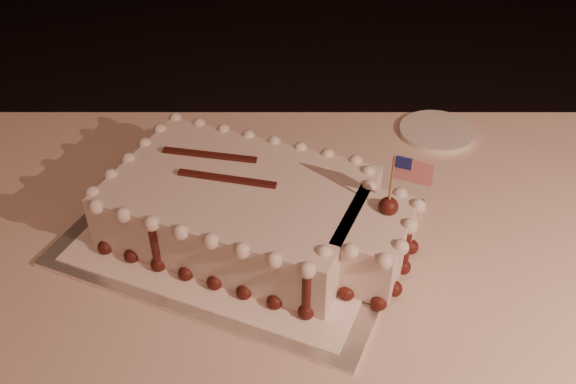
{
  "coord_description": "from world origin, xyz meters",
  "views": [
    {
      "loc": [
        -0.19,
        -0.2,
        1.47
      ],
      "look_at": [
        -0.19,
        0.61,
        0.84
      ],
      "focal_mm": 40.0,
      "sensor_mm": 36.0,
      "label": 1
    }
  ],
  "objects_px": {
    "banquet_table": "(382,372)",
    "side_plate": "(437,132)",
    "sheet_cake": "(255,211)",
    "cake_board": "(241,231)"
  },
  "relations": [
    {
      "from": "banquet_table",
      "to": "side_plate",
      "type": "distance_m",
      "value": 0.51
    },
    {
      "from": "sheet_cake",
      "to": "side_plate",
      "type": "xyz_separation_m",
      "value": [
        0.36,
        0.32,
        -0.05
      ]
    },
    {
      "from": "banquet_table",
      "to": "side_plate",
      "type": "bearing_deg",
      "value": 70.04
    },
    {
      "from": "banquet_table",
      "to": "sheet_cake",
      "type": "relative_size",
      "value": 4.53
    },
    {
      "from": "banquet_table",
      "to": "cake_board",
      "type": "relative_size",
      "value": 4.49
    },
    {
      "from": "cake_board",
      "to": "banquet_table",
      "type": "bearing_deg",
      "value": 21.43
    },
    {
      "from": "sheet_cake",
      "to": "side_plate",
      "type": "relative_size",
      "value": 3.45
    },
    {
      "from": "side_plate",
      "to": "sheet_cake",
      "type": "bearing_deg",
      "value": -138.7
    },
    {
      "from": "cake_board",
      "to": "sheet_cake",
      "type": "xyz_separation_m",
      "value": [
        0.03,
        -0.01,
        0.05
      ]
    },
    {
      "from": "cake_board",
      "to": "sheet_cake",
      "type": "bearing_deg",
      "value": 0.25
    }
  ]
}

